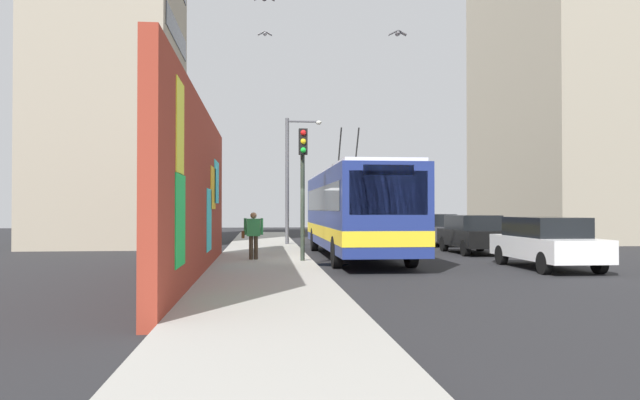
{
  "coord_description": "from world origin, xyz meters",
  "views": [
    {
      "loc": [
        -19.91,
        1.7,
        1.83
      ],
      "look_at": [
        0.09,
        -0.28,
        2.14
      ],
      "focal_mm": 33.58,
      "sensor_mm": 36.0,
      "label": 1
    }
  ],
  "objects": [
    {
      "name": "ground_plane",
      "position": [
        0.0,
        0.0,
        0.0
      ],
      "size": [
        80.0,
        80.0,
        0.0
      ],
      "primitive_type": "plane",
      "color": "#232326"
    },
    {
      "name": "sidewalk_slab",
      "position": [
        0.0,
        1.6,
        0.07
      ],
      "size": [
        48.0,
        3.2,
        0.15
      ],
      "primitive_type": "cube",
      "color": "#9E9B93",
      "rests_on": "ground_plane"
    },
    {
      "name": "graffiti_wall",
      "position": [
        -3.87,
        3.35,
        2.29
      ],
      "size": [
        14.25,
        0.32,
        4.57
      ],
      "color": "maroon",
      "rests_on": "ground_plane"
    },
    {
      "name": "building_far_left",
      "position": [
        11.11,
        9.2,
        9.97
      ],
      "size": [
        8.32,
        6.4,
        19.94
      ],
      "color": "#9E937F",
      "rests_on": "ground_plane"
    },
    {
      "name": "building_far_right",
      "position": [
        14.75,
        -17.0,
        9.5
      ],
      "size": [
        13.6,
        8.13,
        19.0
      ],
      "color": "#9E937F",
      "rests_on": "ground_plane"
    },
    {
      "name": "city_bus",
      "position": [
        2.27,
        -1.8,
        1.83
      ],
      "size": [
        12.07,
        2.62,
        5.06
      ],
      "color": "navy",
      "rests_on": "ground_plane"
    },
    {
      "name": "parked_car_white",
      "position": [
        -2.36,
        -7.0,
        0.83
      ],
      "size": [
        4.54,
        1.84,
        1.58
      ],
      "color": "white",
      "rests_on": "ground_plane"
    },
    {
      "name": "parked_car_black",
      "position": [
        4.0,
        -7.0,
        0.83
      ],
      "size": [
        4.14,
        1.83,
        1.58
      ],
      "color": "black",
      "rests_on": "ground_plane"
    },
    {
      "name": "parked_car_dark_gray",
      "position": [
        9.76,
        -7.0,
        0.83
      ],
      "size": [
        4.41,
        1.88,
        1.58
      ],
      "color": "#38383D",
      "rests_on": "ground_plane"
    },
    {
      "name": "pedestrian_midblock",
      "position": [
        0.18,
        1.96,
        1.06
      ],
      "size": [
        0.22,
        0.72,
        1.57
      ],
      "color": "#3F3326",
      "rests_on": "sidewalk_slab"
    },
    {
      "name": "traffic_light",
      "position": [
        -0.55,
        0.35,
        3.04
      ],
      "size": [
        0.49,
        0.28,
        4.31
      ],
      "color": "#2D382D",
      "rests_on": "sidewalk_slab"
    },
    {
      "name": "street_lamp",
      "position": [
        8.9,
        0.24,
        3.67
      ],
      "size": [
        0.44,
        1.77,
        6.08
      ],
      "color": "#4C4C51",
      "rests_on": "sidewalk_slab"
    },
    {
      "name": "flying_pigeons",
      "position": [
        -1.43,
        0.27,
        7.61
      ],
      "size": [
        7.34,
        4.55,
        1.46
      ],
      "color": "gray"
    },
    {
      "name": "curbside_puddle",
      "position": [
        -0.36,
        -0.6,
        0.0
      ],
      "size": [
        1.18,
        1.18,
        0.0
      ],
      "primitive_type": "cylinder",
      "color": "black",
      "rests_on": "ground_plane"
    }
  ]
}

